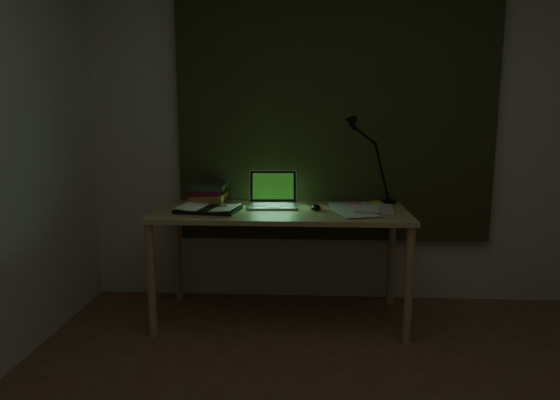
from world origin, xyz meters
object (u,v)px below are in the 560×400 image
Objects in this scene: loose_papers at (358,209)px; desk_lamp at (390,163)px; open_textbook at (208,209)px; book_stack at (208,193)px; desk at (281,265)px; laptop at (273,190)px.

desk_lamp is at bearing 49.28° from loose_papers.
open_textbook is 0.95m from loose_papers.
book_stack is (-0.05, 0.28, 0.06)m from open_textbook.
loose_papers is (0.95, 0.08, -0.01)m from open_textbook.
desk is 2.90× the size of desk_lamp.
desk_lamp is at bearing 25.32° from open_textbook.
desk is at bearing -165.61° from desk_lamp.
loose_papers is at bearing 0.97° from desk.
laptop is 0.96× the size of open_textbook.
desk is 0.62m from loose_papers.
open_textbook is at bearing -174.90° from loose_papers.
open_textbook is at bearing -170.51° from desk.
laptop is 0.65× the size of desk_lamp.
laptop reaches higher than open_textbook.
open_textbook is 1.26m from desk_lamp.
desk is at bearing -21.38° from book_stack.
laptop is at bearing 29.80° from open_textbook.
laptop reaches higher than book_stack.
desk_lamp is (0.24, 0.27, 0.27)m from loose_papers.
loose_papers is (0.55, -0.07, -0.11)m from laptop.
laptop is at bearing 125.95° from desk.
desk is 4.28× the size of open_textbook.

